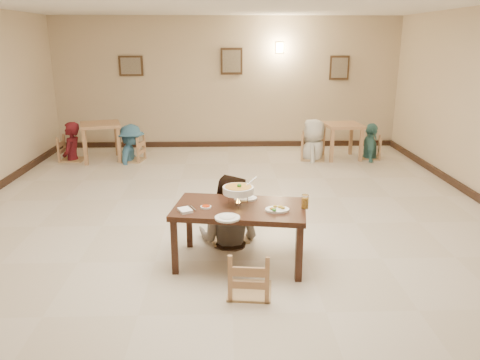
{
  "coord_description": "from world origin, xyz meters",
  "views": [
    {
      "loc": [
        -0.05,
        -6.08,
        2.49
      ],
      "look_at": [
        0.12,
        -0.63,
        0.84
      ],
      "focal_mm": 35.0,
      "sensor_mm": 36.0,
      "label": 1
    }
  ],
  "objects_px": {
    "curry_warmer": "(238,190)",
    "bg_chair_lr": "(131,138)",
    "chair_far": "(228,203)",
    "bg_diner_b": "(130,125)",
    "bg_table_left": "(100,130)",
    "bg_chair_ll": "(71,137)",
    "bg_diner_d": "(372,123)",
    "bg_table_right": "(343,130)",
    "chair_near": "(250,251)",
    "bg_diner_c": "(315,119)",
    "bg_chair_rl": "(314,135)",
    "drink_glass": "(305,202)",
    "main_table": "(240,213)",
    "bg_chair_rr": "(371,138)",
    "bg_diner_a": "(69,122)",
    "main_diner": "(228,175)"
  },
  "relations": [
    {
      "from": "curry_warmer",
      "to": "bg_chair_lr",
      "type": "xyz_separation_m",
      "value": [
        -2.13,
        4.78,
        -0.37
      ]
    },
    {
      "from": "chair_far",
      "to": "bg_diner_b",
      "type": "relative_size",
      "value": 0.63
    },
    {
      "from": "bg_table_left",
      "to": "bg_diner_b",
      "type": "distance_m",
      "value": 0.65
    },
    {
      "from": "bg_chair_ll",
      "to": "bg_diner_d",
      "type": "distance_m",
      "value": 6.42
    },
    {
      "from": "bg_table_right",
      "to": "bg_chair_ll",
      "type": "distance_m",
      "value": 5.78
    },
    {
      "from": "curry_warmer",
      "to": "bg_diner_d",
      "type": "distance_m",
      "value": 5.7
    },
    {
      "from": "chair_near",
      "to": "bg_diner_c",
      "type": "height_order",
      "value": "bg_diner_c"
    },
    {
      "from": "bg_chair_rl",
      "to": "bg_chair_ll",
      "type": "bearing_deg",
      "value": 101.41
    },
    {
      "from": "bg_chair_rl",
      "to": "bg_diner_d",
      "type": "bearing_deg",
      "value": -75.59
    },
    {
      "from": "bg_diner_b",
      "to": "drink_glass",
      "type": "bearing_deg",
      "value": -146.88
    },
    {
      "from": "main_table",
      "to": "bg_table_right",
      "type": "bearing_deg",
      "value": 73.26
    },
    {
      "from": "chair_far",
      "to": "bg_table_left",
      "type": "distance_m",
      "value": 4.98
    },
    {
      "from": "main_table",
      "to": "bg_table_right",
      "type": "height_order",
      "value": "bg_table_right"
    },
    {
      "from": "main_table",
      "to": "bg_chair_ll",
      "type": "relative_size",
      "value": 1.58
    },
    {
      "from": "bg_table_left",
      "to": "bg_chair_ll",
      "type": "distance_m",
      "value": 0.66
    },
    {
      "from": "bg_diner_d",
      "to": "bg_chair_lr",
      "type": "bearing_deg",
      "value": 103.13
    },
    {
      "from": "bg_table_right",
      "to": "bg_diner_b",
      "type": "bearing_deg",
      "value": -178.96
    },
    {
      "from": "bg_chair_ll",
      "to": "bg_chair_rr",
      "type": "distance_m",
      "value": 6.41
    },
    {
      "from": "drink_glass",
      "to": "bg_diner_a",
      "type": "relative_size",
      "value": 0.1
    },
    {
      "from": "bg_chair_rl",
      "to": "bg_chair_rr",
      "type": "distance_m",
      "value": 1.26
    },
    {
      "from": "bg_chair_rr",
      "to": "bg_diner_d",
      "type": "distance_m",
      "value": 0.32
    },
    {
      "from": "chair_near",
      "to": "main_diner",
      "type": "height_order",
      "value": "main_diner"
    },
    {
      "from": "bg_chair_lr",
      "to": "main_table",
      "type": "bearing_deg",
      "value": 34.56
    },
    {
      "from": "chair_far",
      "to": "bg_chair_ll",
      "type": "relative_size",
      "value": 0.97
    },
    {
      "from": "drink_glass",
      "to": "bg_diner_c",
      "type": "height_order",
      "value": "bg_diner_c"
    },
    {
      "from": "bg_chair_lr",
      "to": "bg_chair_rl",
      "type": "relative_size",
      "value": 0.94
    },
    {
      "from": "bg_chair_rl",
      "to": "bg_diner_a",
      "type": "bearing_deg",
      "value": 101.41
    },
    {
      "from": "bg_diner_c",
      "to": "bg_table_left",
      "type": "bearing_deg",
      "value": -80.19
    },
    {
      "from": "bg_chair_ll",
      "to": "bg_chair_rr",
      "type": "xyz_separation_m",
      "value": [
        6.41,
        -0.0,
        -0.05
      ]
    },
    {
      "from": "bg_table_left",
      "to": "bg_chair_rl",
      "type": "height_order",
      "value": "bg_chair_rl"
    },
    {
      "from": "main_table",
      "to": "bg_diner_c",
      "type": "height_order",
      "value": "bg_diner_c"
    },
    {
      "from": "chair_near",
      "to": "bg_chair_lr",
      "type": "distance_m",
      "value": 5.92
    },
    {
      "from": "bg_chair_ll",
      "to": "bg_chair_rl",
      "type": "height_order",
      "value": "bg_chair_rl"
    },
    {
      "from": "bg_table_left",
      "to": "bg_diner_b",
      "type": "relative_size",
      "value": 0.64
    },
    {
      "from": "curry_warmer",
      "to": "bg_diner_d",
      "type": "relative_size",
      "value": 0.25
    },
    {
      "from": "chair_near",
      "to": "main_diner",
      "type": "distance_m",
      "value": 1.36
    },
    {
      "from": "bg_diner_b",
      "to": "bg_chair_lr",
      "type": "bearing_deg",
      "value": 92.72
    },
    {
      "from": "main_diner",
      "to": "bg_table_right",
      "type": "distance_m",
      "value": 4.96
    },
    {
      "from": "bg_chair_rr",
      "to": "bg_diner_a",
      "type": "height_order",
      "value": "bg_diner_a"
    },
    {
      "from": "main_diner",
      "to": "bg_diner_d",
      "type": "xyz_separation_m",
      "value": [
        3.1,
        4.27,
        -0.12
      ]
    },
    {
      "from": "bg_chair_rr",
      "to": "bg_diner_b",
      "type": "distance_m",
      "value": 5.14
    },
    {
      "from": "bg_table_left",
      "to": "bg_chair_rr",
      "type": "relative_size",
      "value": 1.1
    },
    {
      "from": "bg_chair_ll",
      "to": "main_diner",
      "type": "bearing_deg",
      "value": -142.07
    },
    {
      "from": "drink_glass",
      "to": "bg_diner_a",
      "type": "bearing_deg",
      "value": 129.91
    },
    {
      "from": "bg_diner_b",
      "to": "bg_diner_d",
      "type": "bearing_deg",
      "value": -86.53
    },
    {
      "from": "chair_far",
      "to": "bg_diner_d",
      "type": "height_order",
      "value": "bg_diner_d"
    },
    {
      "from": "bg_table_right",
      "to": "bg_diner_a",
      "type": "distance_m",
      "value": 5.79
    },
    {
      "from": "curry_warmer",
      "to": "bg_diner_c",
      "type": "relative_size",
      "value": 0.22
    },
    {
      "from": "drink_glass",
      "to": "bg_diner_d",
      "type": "xyz_separation_m",
      "value": [
        2.26,
        4.96,
        0.0
      ]
    },
    {
      "from": "bg_chair_ll",
      "to": "bg_table_left",
      "type": "bearing_deg",
      "value": -89.16
    }
  ]
}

